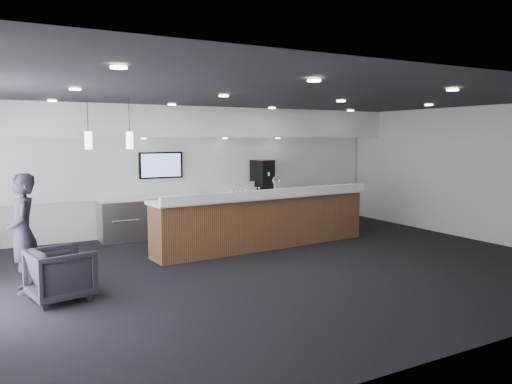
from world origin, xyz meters
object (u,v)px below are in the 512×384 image
coffee_machine (262,175)px  lounge_guest (23,233)px  armchair (61,274)px  service_counter (264,220)px

coffee_machine → lounge_guest: size_ratio=0.44×
lounge_guest → armchair: bearing=34.1°
service_counter → coffee_machine: 2.62m
armchair → lounge_guest: size_ratio=0.46×
coffee_machine → lounge_guest: 6.65m
service_counter → lounge_guest: lounge_guest is taller
service_counter → armchair: 4.52m
service_counter → lounge_guest: size_ratio=2.80×
lounge_guest → service_counter: bearing=102.4°
armchair → lounge_guest: 0.93m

